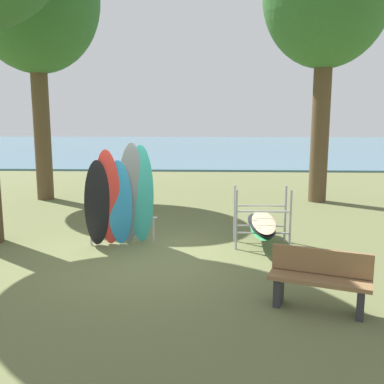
# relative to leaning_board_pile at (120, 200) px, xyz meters

# --- Properties ---
(ground_plane) EXTENTS (80.00, 80.00, 0.00)m
(ground_plane) POSITION_rel_leaning_board_pile_xyz_m (0.44, -0.70, -1.02)
(ground_plane) COLOR #60663D
(lake_water) EXTENTS (80.00, 36.00, 0.10)m
(lake_water) POSITION_rel_leaning_board_pile_xyz_m (0.44, 30.86, -0.97)
(lake_water) COLOR #477084
(lake_water) RESTS_ON ground
(leaning_board_pile) EXTENTS (1.52, 0.98, 2.22)m
(leaning_board_pile) POSITION_rel_leaning_board_pile_xyz_m (0.00, 0.00, 0.00)
(leaning_board_pile) COLOR black
(leaning_board_pile) RESTS_ON ground
(board_storage_rack) EXTENTS (1.15, 2.13, 1.25)m
(board_storage_rack) POSITION_rel_leaning_board_pile_xyz_m (2.97, 0.25, -0.55)
(board_storage_rack) COLOR #9EA0A5
(board_storage_rack) RESTS_ON ground
(park_bench) EXTENTS (1.46, 0.87, 0.85)m
(park_bench) POSITION_rel_leaning_board_pile_xyz_m (3.41, -2.87, -0.57)
(park_bench) COLOR #2D2D33
(park_bench) RESTS_ON ground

